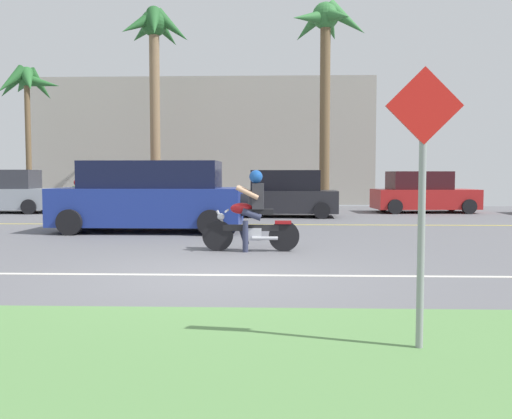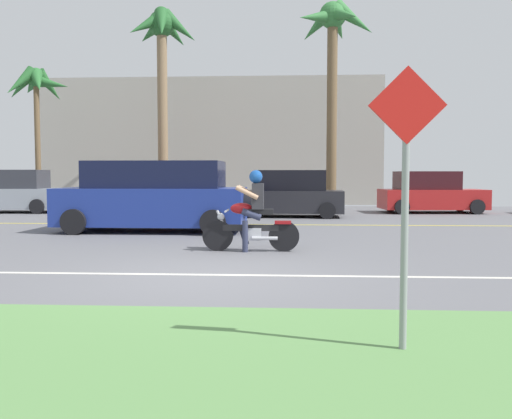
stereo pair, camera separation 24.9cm
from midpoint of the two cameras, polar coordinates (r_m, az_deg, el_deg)
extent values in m
cube|color=slate|center=(11.19, -3.60, -4.11)|extent=(56.00, 30.00, 0.04)
cube|color=#5B8C4C|center=(4.34, -13.18, -16.15)|extent=(56.00, 3.80, 0.06)
cube|color=silver|center=(8.26, -5.64, -6.75)|extent=(50.40, 0.12, 0.01)
cube|color=yellow|center=(16.35, -1.81, -1.56)|extent=(50.40, 0.12, 0.01)
cylinder|color=black|center=(10.76, -4.64, -2.73)|extent=(0.59, 0.09, 0.59)
cylinder|color=black|center=(10.69, 2.25, -2.76)|extent=(0.59, 0.09, 0.59)
cylinder|color=#B7BAC1|center=(10.73, -4.12, -1.43)|extent=(0.27, 0.05, 0.52)
cube|color=black|center=(10.69, -1.21, -1.91)|extent=(1.08, 0.10, 0.12)
cube|color=#B7BAC1|center=(10.70, -0.94, -2.54)|extent=(0.32, 0.20, 0.24)
ellipsoid|color=maroon|center=(10.67, -2.16, 0.11)|extent=(0.44, 0.24, 0.22)
cube|color=black|center=(10.66, -0.14, -0.21)|extent=(0.48, 0.22, 0.10)
cube|color=maroon|center=(10.67, 2.15, -1.33)|extent=(0.32, 0.16, 0.06)
cylinder|color=#B7BAC1|center=(10.70, -3.70, -0.12)|extent=(0.04, 0.61, 0.04)
sphere|color=#B7BAC1|center=(10.72, -4.33, -0.76)|extent=(0.14, 0.14, 0.14)
cylinder|color=#B7BAC1|center=(10.58, 0.26, -2.99)|extent=(0.50, 0.07, 0.07)
cube|color=#2D2D33|center=(10.64, -0.46, 1.39)|extent=(0.22, 0.32, 0.50)
sphere|color=#194C9E|center=(10.64, -0.68, 3.42)|extent=(0.26, 0.26, 0.26)
cylinder|color=#2D334C|center=(10.77, -1.07, -0.44)|extent=(0.40, 0.13, 0.25)
cylinder|color=#2D334C|center=(10.57, -1.13, -0.51)|extent=(0.40, 0.13, 0.25)
cylinder|color=#2D334C|center=(10.58, -1.78, -2.81)|extent=(0.11, 0.11, 0.60)
cylinder|color=#2D334C|center=(10.84, -1.90, -2.83)|extent=(0.20, 0.11, 0.34)
cylinder|color=tan|center=(10.85, -1.47, 1.82)|extent=(0.45, 0.09, 0.28)
cylinder|color=tan|center=(10.45, -1.60, 1.75)|extent=(0.45, 0.09, 0.28)
cube|color=navy|center=(14.64, -11.51, 0.32)|extent=(4.84, 1.93, 0.96)
cube|color=black|center=(14.59, -11.19, 3.57)|extent=(3.48, 1.66, 0.70)
cylinder|color=black|center=(15.28, -4.30, -0.75)|extent=(0.64, 0.23, 0.64)
cylinder|color=black|center=(16.06, -16.70, -0.68)|extent=(0.64, 0.23, 0.64)
cylinder|color=black|center=(13.41, -5.26, -1.37)|extent=(0.64, 0.23, 0.64)
cylinder|color=black|center=(14.29, -19.19, -1.25)|extent=(0.64, 0.23, 0.64)
cylinder|color=black|center=(14.24, -1.66, 0.49)|extent=(0.20, 0.58, 0.58)
cube|color=#2D2F36|center=(23.55, -25.14, 2.86)|extent=(2.70, 1.66, 0.73)
cylinder|color=black|center=(23.90, -21.28, 0.51)|extent=(0.57, 0.22, 0.56)
cylinder|color=black|center=(22.28, -22.75, 0.26)|extent=(0.57, 0.22, 0.56)
cube|color=#AD1E1E|center=(22.11, -11.14, 1.06)|extent=(4.24, 1.95, 0.72)
cube|color=#351116|center=(22.04, -10.53, 2.85)|extent=(2.48, 1.64, 0.66)
cylinder|color=black|center=(22.78, -7.00, 0.59)|extent=(0.57, 0.20, 0.56)
cylinder|color=black|center=(23.32, -14.34, 0.57)|extent=(0.57, 0.20, 0.56)
cylinder|color=black|center=(21.00, -7.58, 0.32)|extent=(0.57, 0.20, 0.56)
cylinder|color=black|center=(21.59, -15.50, 0.31)|extent=(0.57, 0.20, 0.56)
cube|color=#232328|center=(19.44, 2.02, 0.85)|extent=(4.16, 1.90, 0.77)
cube|color=black|center=(19.40, 2.74, 3.03)|extent=(2.43, 1.58, 0.71)
cylinder|color=black|center=(20.30, 6.27, 0.22)|extent=(0.57, 0.20, 0.56)
cylinder|color=black|center=(20.42, -2.01, 0.26)|extent=(0.57, 0.20, 0.56)
cylinder|color=black|center=(18.58, 6.44, -0.10)|extent=(0.57, 0.20, 0.56)
cylinder|color=black|center=(18.72, -2.61, -0.06)|extent=(0.57, 0.20, 0.56)
cube|color=#AD1E1E|center=(22.47, 16.73, 1.06)|extent=(4.01, 1.99, 0.76)
cube|color=#351116|center=(22.37, 16.20, 2.92)|extent=(2.36, 1.64, 0.70)
cylinder|color=black|center=(21.24, 13.86, 0.28)|extent=(0.57, 0.22, 0.56)
cylinder|color=black|center=(22.16, 20.88, 0.29)|extent=(0.57, 0.22, 0.56)
cylinder|color=black|center=(22.92, 12.70, 0.54)|extent=(0.57, 0.22, 0.56)
cylinder|color=black|center=(23.77, 19.28, 0.53)|extent=(0.57, 0.22, 0.56)
cylinder|color=#846B4C|center=(24.99, -10.70, 9.44)|extent=(0.44, 0.44, 8.07)
sphere|color=#235B28|center=(25.71, -10.81, 18.42)|extent=(1.15, 1.15, 1.15)
cone|color=#235B28|center=(25.45, -8.97, 18.13)|extent=(1.83, 0.77, 1.66)
cone|color=#235B28|center=(26.28, -9.64, 17.65)|extent=(1.42, 1.99, 1.41)
cone|color=#235B28|center=(26.32, -11.82, 17.60)|extent=(1.83, 1.79, 1.19)
cone|color=#235B28|center=(25.24, -12.43, 18.21)|extent=(1.77, 1.80, 1.47)
cone|color=#235B28|center=(24.88, -10.80, 18.45)|extent=(1.03, 1.87, 1.69)
cylinder|color=brown|center=(22.82, 6.82, 9.75)|extent=(0.41, 0.41, 7.85)
sphere|color=#337538|center=(23.56, 6.90, 19.28)|extent=(1.08, 1.08, 1.08)
cone|color=#337538|center=(23.47, 9.03, 18.80)|extent=(1.94, 0.92, 1.65)
cone|color=#337538|center=(24.28, 7.40, 18.29)|extent=(1.26, 2.07, 1.33)
cone|color=#337538|center=(24.05, 5.35, 18.45)|extent=(1.80, 1.86, 1.52)
cone|color=#337538|center=(22.95, 5.33, 19.18)|extent=(1.91, 1.74, 0.98)
cone|color=#337538|center=(22.82, 8.03, 19.25)|extent=(1.45, 2.05, 1.18)
cylinder|color=brown|center=(26.24, -22.75, 6.25)|extent=(0.24, 0.24, 5.61)
sphere|color=#28662D|center=(26.53, -22.90, 12.32)|extent=(0.62, 0.62, 0.62)
cone|color=#28662D|center=(26.17, -21.51, 12.08)|extent=(1.69, 0.69, 0.85)
cone|color=#28662D|center=(26.94, -21.69, 11.83)|extent=(1.20, 1.63, 1.49)
cone|color=#28662D|center=(27.18, -23.29, 11.72)|extent=(1.51, 1.64, 0.98)
cone|color=#28662D|center=(26.91, -24.16, 11.78)|extent=(1.60, 0.82, 1.50)
cone|color=#28662D|center=(26.20, -24.31, 12.01)|extent=(1.41, 1.55, 1.49)
cone|color=#28662D|center=(25.80, -22.74, 12.18)|extent=(1.31, 1.68, 1.35)
cylinder|color=black|center=(18.51, -19.01, -0.37)|extent=(0.39, 0.44, 0.51)
cylinder|color=black|center=(17.48, -17.79, -0.57)|extent=(0.39, 0.44, 0.51)
cylinder|color=#B7BAC1|center=(18.42, -18.93, 0.27)|extent=(0.18, 0.20, 0.44)
cube|color=black|center=(17.99, -18.43, -0.04)|extent=(0.67, 0.76, 0.10)
cube|color=#B7BAC1|center=(17.95, -18.37, -0.37)|extent=(0.31, 0.32, 0.20)
ellipsoid|color=black|center=(18.11, -18.61, 1.01)|extent=(0.37, 0.20, 0.19)
cube|color=black|center=(17.81, -18.26, 0.81)|extent=(0.41, 0.43, 0.08)
cube|color=black|center=(17.48, -17.83, 0.18)|extent=(0.28, 0.30, 0.05)
cylinder|color=#B7BAC1|center=(18.35, -18.87, 0.91)|extent=(0.42, 0.37, 0.03)
sphere|color=#B7BAC1|center=(18.45, -18.97, 0.61)|extent=(0.12, 0.12, 0.12)
cylinder|color=#B7BAC1|center=(17.74, -18.46, -0.61)|extent=(0.32, 0.36, 0.06)
cube|color=#4C7F4C|center=(17.85, -18.33, 1.63)|extent=(0.33, 0.32, 0.43)
sphere|color=maroon|center=(17.87, -18.39, 2.67)|extent=(0.22, 0.22, 0.22)
cylinder|color=brown|center=(17.99, -18.17, 0.70)|extent=(0.31, 0.33, 0.21)
cylinder|color=brown|center=(17.93, -18.68, 0.68)|extent=(0.31, 0.33, 0.21)
cylinder|color=brown|center=(18.03, -18.87, -0.46)|extent=(0.13, 0.13, 0.52)
cylinder|color=brown|center=(18.14, -18.24, -0.51)|extent=(0.18, 0.19, 0.29)
cylinder|color=tan|center=(18.07, -18.01, 1.86)|extent=(0.31, 0.34, 0.24)
cylinder|color=tan|center=(17.95, -19.03, 1.83)|extent=(0.31, 0.34, 0.24)
cylinder|color=gray|center=(4.68, 15.25, -3.73)|extent=(0.06, 0.06, 1.80)
cube|color=red|center=(4.66, 15.55, 10.31)|extent=(0.62, 0.03, 0.62)
cube|color=#A8A399|center=(29.34, -5.63, 6.86)|extent=(17.26, 4.00, 6.27)
camera|label=1|loc=(0.12, -90.66, -0.04)|focal=38.65mm
camera|label=2|loc=(0.12, 89.34, 0.04)|focal=38.65mm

